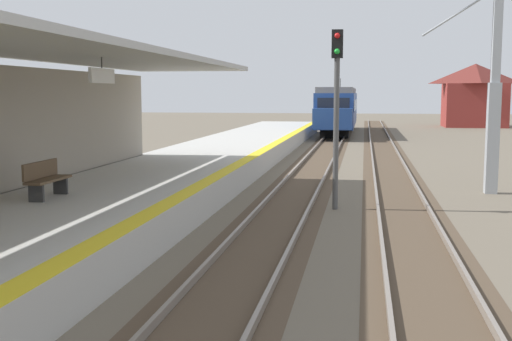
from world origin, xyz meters
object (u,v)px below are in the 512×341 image
object	(u,v)px
approaching_train	(338,108)
platform_bench	(46,178)
rail_signal_post	(337,100)
distant_trackside_house	(475,94)
catenary_pylon_far_side	(485,87)

from	to	relation	value
approaching_train	platform_bench	size ratio (longest dim) A/B	12.25
rail_signal_post	distant_trackside_house	world-z (taller)	distant_trackside_house
catenary_pylon_far_side	distant_trackside_house	world-z (taller)	catenary_pylon_far_side
catenary_pylon_far_side	platform_bench	world-z (taller)	catenary_pylon_far_side
rail_signal_post	catenary_pylon_far_side	xyz separation A→B (m)	(4.79, 3.91, 0.41)
catenary_pylon_far_side	distant_trackside_house	xyz separation A→B (m)	(7.02, 45.59, -0.27)
rail_signal_post	platform_bench	bearing A→B (deg)	-145.35
approaching_train	platform_bench	distance (m)	41.58
distant_trackside_house	catenary_pylon_far_side	bearing A→B (deg)	-98.76
distant_trackside_house	platform_bench	bearing A→B (deg)	-108.87
catenary_pylon_far_side	distant_trackside_house	size ratio (longest dim) A/B	1.14
approaching_train	catenary_pylon_far_side	world-z (taller)	catenary_pylon_far_side
rail_signal_post	platform_bench	size ratio (longest dim) A/B	3.25
rail_signal_post	catenary_pylon_far_side	bearing A→B (deg)	39.18
rail_signal_post	platform_bench	xyz separation A→B (m)	(-6.69, -4.62, -1.82)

